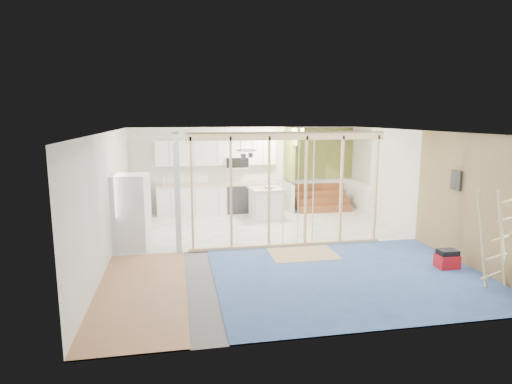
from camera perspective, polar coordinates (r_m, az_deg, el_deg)
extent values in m
cube|color=slate|center=(9.72, 2.39, -7.43)|extent=(7.00, 8.00, 0.01)
cube|color=white|center=(9.28, 2.51, 8.09)|extent=(7.00, 8.00, 0.01)
cube|color=white|center=(13.30, -1.44, 3.04)|extent=(7.00, 0.01, 2.60)
cube|color=white|center=(5.68, 11.63, -6.64)|extent=(7.00, 0.01, 2.60)
cube|color=white|center=(9.28, -19.11, -0.54)|extent=(0.01, 8.00, 2.60)
cube|color=white|center=(10.74, 20.96, 0.73)|extent=(0.01, 8.00, 2.60)
cube|color=silver|center=(11.60, 0.17, -4.48)|extent=(7.00, 4.00, 0.02)
cube|color=#4870AF|center=(8.21, 12.56, -10.92)|extent=(5.00, 4.00, 0.02)
cube|color=tan|center=(7.63, -15.05, -12.68)|extent=(1.50, 4.00, 0.02)
cube|color=tan|center=(9.28, 6.28, -8.20)|extent=(1.40, 1.00, 0.01)
cube|color=#DAB585|center=(9.35, 4.31, 7.47)|extent=(4.40, 0.09, 0.18)
cube|color=#DAB585|center=(9.77, 4.12, -7.04)|extent=(4.40, 0.09, 0.06)
cube|color=silver|center=(9.17, -10.44, -0.27)|extent=(0.12, 0.14, 2.60)
cube|color=#DAB585|center=(9.18, -8.57, -0.21)|extent=(0.04, 0.09, 2.40)
cube|color=#DAB585|center=(9.24, -3.36, -0.04)|extent=(0.04, 0.09, 2.40)
cube|color=#DAB585|center=(9.38, 1.74, 0.13)|extent=(0.04, 0.09, 2.40)
cube|color=#DAB585|center=(9.59, 6.64, 0.28)|extent=(0.04, 0.09, 2.40)
cube|color=#DAB585|center=(9.87, 11.31, 0.43)|extent=(0.04, 0.09, 2.40)
cube|color=#DAB585|center=(10.22, 15.69, 0.57)|extent=(0.04, 0.09, 2.40)
cylinder|color=silver|center=(9.44, 3.67, -0.32)|extent=(0.02, 0.02, 2.35)
cylinder|color=silver|center=(9.68, 7.62, -0.13)|extent=(0.02, 0.02, 2.35)
cylinder|color=silver|center=(9.56, 5.66, -0.22)|extent=(0.02, 0.02, 2.35)
cube|color=white|center=(13.02, -5.12, -0.97)|extent=(3.60, 0.60, 0.88)
cube|color=beige|center=(12.94, -5.15, 1.05)|extent=(3.66, 0.64, 0.05)
cube|color=white|center=(11.94, -15.66, -2.31)|extent=(0.60, 1.60, 0.88)
cube|color=beige|center=(11.85, -15.77, -0.11)|extent=(0.64, 1.64, 0.05)
cube|color=white|center=(12.95, -5.27, 5.27)|extent=(3.60, 0.34, 0.75)
cube|color=white|center=(13.01, -2.59, 3.99)|extent=(0.72, 0.38, 0.36)
cube|color=black|center=(12.82, -2.47, 3.90)|extent=(0.68, 0.02, 0.30)
cube|color=olive|center=(13.08, 4.53, 5.10)|extent=(0.10, 0.90, 1.60)
cube|color=white|center=(13.26, 4.45, -0.72)|extent=(0.10, 0.90, 0.90)
cube|color=olive|center=(12.37, 5.41, 7.37)|extent=(0.10, 0.50, 0.50)
cube|color=olive|center=(13.80, 8.50, 5.07)|extent=(2.20, 0.04, 1.60)
cube|color=white|center=(13.97, 8.36, -0.24)|extent=(2.20, 0.04, 0.90)
cube|color=#97552C|center=(13.31, 9.19, -2.31)|extent=(1.70, 0.26, 0.20)
cube|color=#97552C|center=(13.51, 8.84, -1.25)|extent=(1.70, 0.26, 0.20)
cube|color=#97552C|center=(13.72, 8.51, -0.23)|extent=(1.70, 0.26, 0.20)
cube|color=#97552C|center=(13.93, 8.18, 0.77)|extent=(1.70, 0.26, 0.20)
torus|color=black|center=(11.11, -1.25, 5.56)|extent=(0.52, 0.52, 0.02)
cylinder|color=black|center=(11.07, -2.03, 6.84)|extent=(0.01, 0.01, 0.50)
cylinder|color=black|center=(11.12, -0.49, 6.86)|extent=(0.01, 0.01, 0.50)
cylinder|color=#353439|center=(11.01, -1.68, 4.74)|extent=(0.14, 0.14, 0.14)
cylinder|color=#353439|center=(11.24, -0.73, 4.95)|extent=(0.12, 0.12, 0.12)
cube|color=#9E8B56|center=(9.12, 27.37, -1.29)|extent=(0.02, 4.00, 2.60)
cube|color=#353439|center=(9.51, 25.10, 1.45)|extent=(0.04, 0.30, 0.40)
cylinder|color=#FFEABF|center=(12.53, 5.68, 8.26)|extent=(0.32, 0.32, 0.08)
cube|color=white|center=(9.75, -16.29, -2.65)|extent=(0.82, 0.80, 1.68)
cube|color=#353439|center=(9.72, -14.21, -2.59)|extent=(0.11, 0.67, 1.65)
cube|color=white|center=(12.25, 1.38, -1.73)|extent=(0.90, 0.90, 0.84)
cube|color=beige|center=(12.16, 1.39, 0.42)|extent=(1.00, 1.00, 0.05)
imported|color=silver|center=(12.10, 1.69, 0.65)|extent=(0.37, 0.37, 0.07)
imported|color=silver|center=(12.84, -12.26, 1.62)|extent=(0.15, 0.15, 0.32)
imported|color=silver|center=(13.05, 0.78, 1.73)|extent=(0.10, 0.10, 0.20)
cube|color=red|center=(9.17, 24.12, -8.47)|extent=(0.40, 0.30, 0.28)
cube|color=black|center=(9.11, 24.20, -7.34)|extent=(0.36, 0.26, 0.10)
cube|color=#E0CC89|center=(8.13, 27.94, -5.70)|extent=(0.41, 0.08, 1.71)
cube|color=#E0CC89|center=(8.37, 29.97, -5.46)|extent=(0.41, 0.08, 1.71)
cube|color=#E0CC89|center=(8.46, 28.86, -9.70)|extent=(0.41, 0.09, 0.11)
cube|color=#E0CC89|center=(8.40, 29.41, -7.52)|extent=(0.41, 0.09, 0.11)
cube|color=#E0CC89|center=(8.36, 29.97, -5.30)|extent=(0.41, 0.09, 0.11)
cube|color=#E0CC89|center=(8.33, 30.52, -3.07)|extent=(0.41, 0.09, 0.11)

